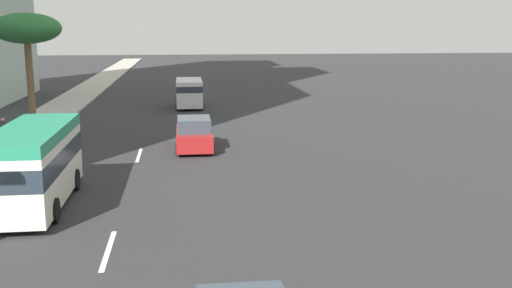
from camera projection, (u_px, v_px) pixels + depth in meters
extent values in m
plane|color=#2D2D30|center=(147.00, 129.00, 37.31)|extent=(198.00, 198.00, 0.00)
cube|color=#B2ADA3|center=(28.00, 131.00, 36.42)|extent=(162.00, 3.41, 0.15)
cube|color=silver|center=(108.00, 250.00, 17.23)|extent=(3.20, 0.16, 0.01)
cube|color=silver|center=(139.00, 155.00, 29.89)|extent=(3.20, 0.16, 0.01)
cube|color=silver|center=(34.00, 170.00, 21.24)|extent=(6.97, 2.20, 2.22)
cube|color=#268C66|center=(31.00, 134.00, 20.98)|extent=(6.97, 2.20, 0.42)
cube|color=#28333D|center=(33.00, 158.00, 21.16)|extent=(6.99, 2.20, 0.74)
cylinder|color=black|center=(54.00, 210.00, 19.58)|extent=(0.84, 0.26, 0.84)
cylinder|color=black|center=(75.00, 180.00, 23.52)|extent=(0.84, 0.26, 0.84)
cylinder|color=black|center=(21.00, 181.00, 23.26)|extent=(0.84, 0.26, 0.84)
cube|color=white|center=(189.00, 92.00, 47.21)|extent=(5.00, 2.00, 2.02)
cube|color=#2D3842|center=(189.00, 87.00, 47.13)|extent=(5.01, 2.01, 0.48)
cylinder|color=black|center=(178.00, 101.00, 48.73)|extent=(0.72, 0.24, 0.72)
cylinder|color=black|center=(201.00, 100.00, 48.96)|extent=(0.72, 0.24, 0.72)
cylinder|color=black|center=(177.00, 105.00, 45.80)|extent=(0.72, 0.24, 0.72)
cylinder|color=black|center=(202.00, 105.00, 46.03)|extent=(0.72, 0.24, 0.72)
cube|color=#A51E1E|center=(194.00, 138.00, 31.28)|extent=(4.34, 1.84, 0.84)
cube|color=#38424C|center=(194.00, 124.00, 30.92)|extent=(2.39, 1.69, 0.69)
cylinder|color=black|center=(178.00, 139.00, 32.54)|extent=(0.64, 0.22, 0.64)
cylinder|color=black|center=(209.00, 138.00, 32.74)|extent=(0.64, 0.22, 0.64)
cylinder|color=black|center=(178.00, 149.00, 29.92)|extent=(0.64, 0.22, 0.64)
cylinder|color=black|center=(212.00, 148.00, 30.12)|extent=(0.64, 0.22, 0.64)
cylinder|color=red|center=(4.00, 140.00, 30.99)|extent=(0.14, 0.14, 0.76)
cylinder|color=red|center=(5.00, 140.00, 31.15)|extent=(0.14, 0.14, 0.76)
cube|color=#333338|center=(3.00, 127.00, 30.94)|extent=(0.28, 0.36, 0.60)
sphere|color=tan|center=(3.00, 120.00, 30.86)|extent=(0.20, 0.20, 0.20)
cylinder|color=brown|center=(30.00, 84.00, 36.71)|extent=(0.43, 0.43, 5.49)
ellipsoid|color=#2D7238|center=(26.00, 28.00, 36.05)|extent=(4.17, 4.17, 1.88)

